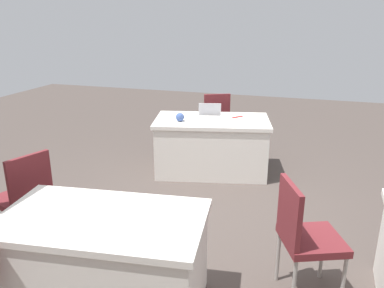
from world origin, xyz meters
name	(u,v)px	position (x,y,z in m)	size (l,w,h in m)	color
ground_plane	(202,224)	(0.00, 0.00, 0.00)	(14.40, 14.40, 0.00)	#4C423D
table_foreground	(212,145)	(0.29, -1.47, 0.39)	(1.73, 1.21, 0.77)	silver
table_mid_left	(105,262)	(0.36, 1.41, 0.39)	(1.57, 1.01, 0.77)	silver
chair_near_front	(304,233)	(-1.04, 0.84, 0.57)	(0.58, 0.58, 0.97)	#9E9993
chair_tucked_right	(215,117)	(0.47, -2.42, 0.56)	(0.58, 0.58, 0.96)	#9E9993
chair_by_pillar	(25,194)	(1.49, 0.88, 0.55)	(0.56, 0.56, 0.96)	#9E9993
laptop_silver	(210,116)	(0.32, -1.48, 0.81)	(0.38, 0.36, 0.21)	silver
yarn_ball	(180,117)	(0.68, -1.24, 0.83)	(0.12, 0.12, 0.12)	#3F5999
scissors_red	(237,117)	(-0.03, -1.68, 0.78)	(0.18, 0.04, 0.01)	red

